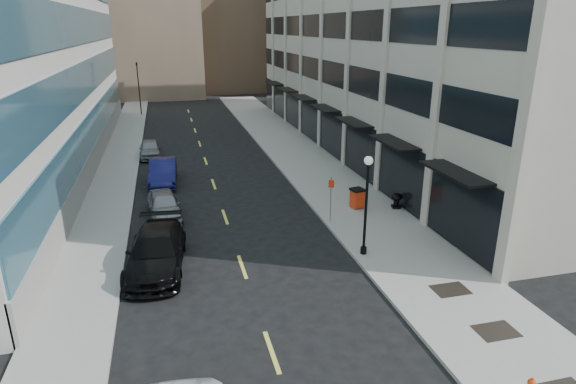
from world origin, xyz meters
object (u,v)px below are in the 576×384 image
traffic_signal (137,66)px  car_grey_sedan (150,149)px  car_black_pickup (156,251)px  car_blue_sedan (163,172)px  lamppost (367,197)px  trash_bin (357,197)px  sign_post (331,193)px  urn_planter (396,199)px  car_silver_sedan (164,205)px

traffic_signal → car_grey_sedan: (1.33, -19.71, -5.03)m
car_black_pickup → car_blue_sedan: car_black_pickup is taller
traffic_signal → lamppost: bearing=-74.7°
trash_bin → sign_post: sign_post is taller
traffic_signal → urn_planter: size_ratio=8.00×
car_blue_sedan → traffic_signal: bearing=97.7°
car_black_pickup → car_silver_sedan: car_black_pickup is taller
traffic_signal → car_grey_sedan: 20.39m
car_black_pickup → car_grey_sedan: bearing=97.5°
car_silver_sedan → urn_planter: (12.80, -2.16, -0.03)m
car_black_pickup → trash_bin: (11.03, 4.45, -0.06)m
car_blue_sedan → car_grey_sedan: bearing=100.4°
car_silver_sedan → car_grey_sedan: bearing=88.5°
trash_bin → car_grey_sedan: bearing=114.2°
car_silver_sedan → trash_bin: car_silver_sedan is taller
trash_bin → lamppost: lamppost is taller
urn_planter → car_black_pickup: bearing=-163.6°
car_silver_sedan → car_grey_sedan: size_ratio=1.03×
car_black_pickup → trash_bin: size_ratio=4.98×
car_silver_sedan → car_grey_sedan: (-0.97, 13.51, -0.02)m
traffic_signal → trash_bin: (12.94, -34.80, -4.95)m
car_blue_sedan → lamppost: 16.10m
car_grey_sedan → car_black_pickup: bearing=-89.5°
car_grey_sedan → lamppost: lamppost is taller
car_silver_sedan → car_grey_sedan: 13.54m
lamppost → urn_planter: bearing=50.8°
car_blue_sedan → lamppost: (8.72, -13.37, 2.11)m
urn_planter → car_grey_sedan: bearing=131.3°
car_blue_sedan → car_grey_sedan: size_ratio=1.20×
car_silver_sedan → sign_post: bearing=-25.9°
trash_bin → lamppost: (-1.92, -5.57, 2.14)m
lamppost → urn_planter: 6.82m
car_black_pickup → trash_bin: 11.89m
lamppost → sign_post: bearing=93.2°
car_grey_sedan → urn_planter: size_ratio=4.63×
car_blue_sedan → car_black_pickup: bearing=-89.0°
lamppost → car_black_pickup: bearing=173.0°
car_black_pickup → car_grey_sedan: (-0.58, 19.54, -0.14)m
car_blue_sedan → car_grey_sedan: 7.35m
car_silver_sedan → lamppost: 11.49m
traffic_signal → sign_post: 38.15m
car_silver_sedan → car_black_pickup: bearing=-99.2°
car_grey_sedan → urn_planter: bearing=-49.9°
sign_post → car_blue_sedan: bearing=151.4°
trash_bin → urn_planter: 2.24m
lamppost → car_blue_sedan: bearing=123.1°
lamppost → sign_post: 4.17m
car_black_pickup → traffic_signal: bearing=98.6°
car_black_pickup → car_blue_sedan: (0.39, 12.25, -0.03)m
traffic_signal → car_silver_sedan: bearing=-86.0°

